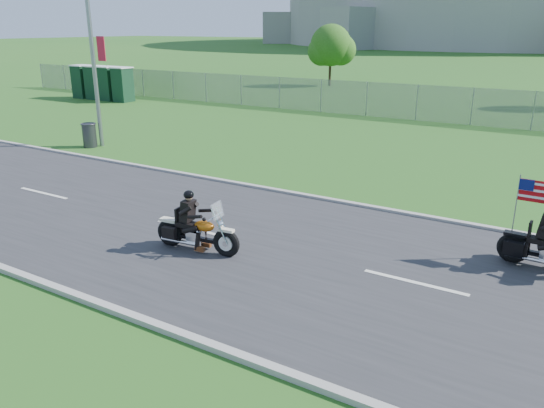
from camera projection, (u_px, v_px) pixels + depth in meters
The scene contains 13 objects.
ground at pixel (254, 245), 12.99m from camera, with size 420.00×420.00×0.00m, color #23561A.
road at pixel (254, 245), 12.98m from camera, with size 120.00×8.00×0.04m, color #28282B.
curb_north at pixel (325, 199), 16.26m from camera, with size 120.00×0.18×0.12m, color #9E9B93.
curb_south at pixel (133, 317), 9.69m from camera, with size 120.00×0.18×0.12m, color #9E9B93.
fence at pixel (367, 99), 31.34m from camera, with size 60.00×0.03×2.00m, color gray.
streetlight at pixel (93, 12), 22.10m from camera, with size 0.90×2.46×10.00m.
porta_toilet_a at pixel (123, 85), 37.19m from camera, with size 1.10×1.10×2.30m, color black.
porta_toilet_b at pixel (109, 84), 37.88m from camera, with size 1.10×1.10×2.30m, color black.
porta_toilet_c at pixel (95, 83), 38.56m from camera, with size 1.10×1.10×2.30m, color black.
porta_toilet_d at pixel (82, 82), 39.25m from camera, with size 1.10×1.10×2.30m, color black.
tree_fence_mid at pixel (331, 47), 46.38m from camera, with size 3.96×3.69×5.30m.
motorcycle_lead at pixel (196, 232), 12.50m from camera, with size 2.24×0.71×1.51m.
trash_can at pixel (89, 136), 23.36m from camera, with size 0.59×0.59×1.03m, color #323337.
Camera 1 is at (6.58, -10.03, 5.11)m, focal length 35.00 mm.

